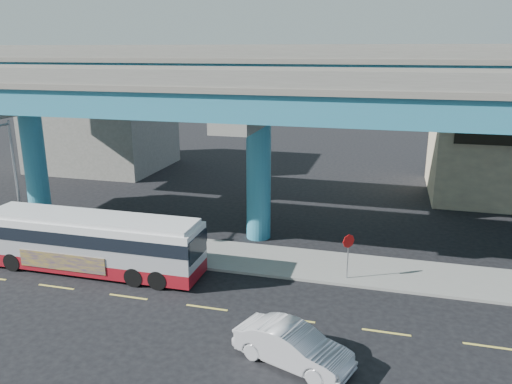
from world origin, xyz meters
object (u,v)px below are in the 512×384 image
(sedan, at_px, (293,346))
(street_lamp, at_px, (7,167))
(parked_car, at_px, (36,222))
(transit_bus, at_px, (92,241))
(stop_sign, at_px, (348,247))

(sedan, relative_size, street_lamp, 0.65)
(sedan, distance_m, street_lamp, 19.67)
(parked_car, bearing_deg, transit_bus, -136.93)
(transit_bus, bearing_deg, sedan, -24.55)
(transit_bus, xyz_separation_m, sedan, (11.85, -5.38, -0.94))
(parked_car, bearing_deg, sedan, -133.58)
(transit_bus, bearing_deg, parked_car, 150.17)
(transit_bus, distance_m, street_lamp, 7.09)
(sedan, xyz_separation_m, street_lamp, (-17.93, 6.88, 4.23))
(street_lamp, bearing_deg, transit_bus, -13.89)
(stop_sign, bearing_deg, street_lamp, 160.82)
(sedan, bearing_deg, transit_bus, 85.39)
(transit_bus, bearing_deg, street_lamp, 165.97)
(parked_car, distance_m, street_lamp, 4.71)
(sedan, distance_m, parked_car, 20.52)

